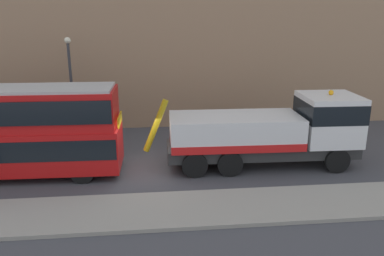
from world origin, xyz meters
TOP-DOWN VIEW (x-y plane):
  - ground_plane at (0.00, 0.00)m, footprint 120.00×120.00m
  - near_kerb at (0.00, -4.20)m, footprint 60.00×2.80m
  - recovery_tow_truck at (6.05, -0.07)m, footprint 10.17×2.83m
  - street_lamp at (-4.16, 5.46)m, footprint 0.36×0.36m

SIDE VIEW (x-z plane):
  - ground_plane at x=0.00m, z-range 0.00..0.00m
  - near_kerb at x=0.00m, z-range 0.00..0.15m
  - recovery_tow_truck at x=6.05m, z-range -0.08..3.59m
  - street_lamp at x=-4.16m, z-range 0.56..6.39m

